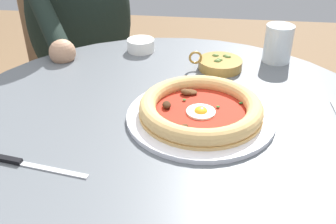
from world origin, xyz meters
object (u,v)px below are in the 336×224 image
object	(u,v)px
steak_knife	(18,162)
diner_person	(87,73)
ramekin_capers	(141,45)
olive_pan	(220,64)
cafe_chair_diner	(77,54)
water_glass	(278,46)
dining_table	(169,193)
pizza_on_plate	(201,110)

from	to	relation	value
steak_knife	diner_person	xyz separation A→B (m)	(0.14, -0.76, -0.20)
ramekin_capers	olive_pan	distance (m)	0.24
olive_pan	cafe_chair_diner	size ratio (longest dim) A/B	0.15
olive_pan	diner_person	size ratio (longest dim) A/B	0.11
ramekin_capers	diner_person	distance (m)	0.41
water_glass	steak_knife	xyz separation A→B (m)	(0.48, 0.49, -0.04)
water_glass	cafe_chair_diner	xyz separation A→B (m)	(0.69, -0.39, -0.22)
olive_pan	cafe_chair_diner	world-z (taller)	cafe_chair_diner
dining_table	diner_person	world-z (taller)	diner_person
dining_table	olive_pan	bearing A→B (deg)	-110.40
ramekin_capers	olive_pan	xyz separation A→B (m)	(-0.22, 0.09, -0.00)
water_glass	olive_pan	size ratio (longest dim) A/B	0.72
ramekin_capers	dining_table	bearing A→B (deg)	109.02
dining_table	water_glass	size ratio (longest dim) A/B	9.73
dining_table	diner_person	xyz separation A→B (m)	(0.38, -0.59, -0.01)
diner_person	cafe_chair_diner	size ratio (longest dim) A/B	1.30
pizza_on_plate	water_glass	bearing A→B (deg)	-120.44
water_glass	ramekin_capers	distance (m)	0.37
pizza_on_plate	water_glass	world-z (taller)	water_glass
dining_table	cafe_chair_diner	xyz separation A→B (m)	(0.45, -0.72, 0.01)
ramekin_capers	olive_pan	world-z (taller)	olive_pan
ramekin_capers	pizza_on_plate	bearing A→B (deg)	118.58
dining_table	ramekin_capers	world-z (taller)	ramekin_capers
pizza_on_plate	cafe_chair_diner	world-z (taller)	cafe_chair_diner
water_glass	diner_person	bearing A→B (deg)	-23.19
cafe_chair_diner	water_glass	bearing A→B (deg)	150.82
dining_table	olive_pan	world-z (taller)	olive_pan
water_glass	ramekin_capers	world-z (taller)	water_glass
olive_pan	diner_person	world-z (taller)	diner_person
ramekin_capers	cafe_chair_diner	bearing A→B (deg)	-47.78
pizza_on_plate	ramekin_capers	distance (m)	0.38
pizza_on_plate	diner_person	size ratio (longest dim) A/B	0.25
pizza_on_plate	diner_person	distance (m)	0.75
water_glass	olive_pan	world-z (taller)	water_glass
dining_table	olive_pan	size ratio (longest dim) A/B	6.97
pizza_on_plate	olive_pan	xyz separation A→B (m)	(-0.04, -0.24, -0.01)
pizza_on_plate	steak_knife	bearing A→B (deg)	31.30
cafe_chair_diner	olive_pan	bearing A→B (deg)	140.35
diner_person	olive_pan	bearing A→B (deg)	144.95
ramekin_capers	cafe_chair_diner	size ratio (longest dim) A/B	0.08
diner_person	cafe_chair_diner	xyz separation A→B (m)	(0.08, -0.12, 0.02)
dining_table	steak_knife	size ratio (longest dim) A/B	4.77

